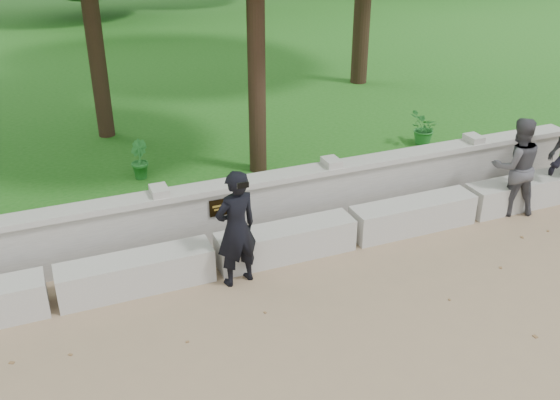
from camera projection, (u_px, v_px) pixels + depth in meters
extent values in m
plane|color=#8C7456|center=(268.00, 363.00, 6.54)|extent=(80.00, 80.00, 0.00)
cube|color=#1B5914|center=(93.00, 56.00, 18.07)|extent=(40.00, 22.00, 0.25)
cube|color=#BCB9B1|center=(137.00, 273.00, 7.67)|extent=(1.90, 0.45, 0.45)
cube|color=#BCB9B1|center=(286.00, 242.00, 8.35)|extent=(1.90, 0.45, 0.45)
cube|color=#BCB9B1|center=(413.00, 215.00, 9.03)|extent=(1.90, 0.45, 0.45)
cube|color=#BCB9B1|center=(522.00, 192.00, 9.71)|extent=(1.90, 0.45, 0.45)
cube|color=#B1AEA7|center=(199.00, 220.00, 8.51)|extent=(12.50, 0.25, 0.82)
cube|color=#BCB9B1|center=(197.00, 191.00, 8.31)|extent=(12.50, 0.35, 0.08)
cube|color=black|center=(222.00, 207.00, 8.40)|extent=(0.36, 0.02, 0.24)
imported|color=black|center=(236.00, 229.00, 7.57)|extent=(0.63, 0.48, 1.53)
cube|color=black|center=(243.00, 185.00, 7.00)|extent=(0.14, 0.05, 0.07)
imported|color=#434348|center=(516.00, 167.00, 9.28)|extent=(0.88, 0.77, 1.52)
cylinder|color=#382619|center=(91.00, 14.00, 10.90)|extent=(0.31, 0.31, 4.52)
cylinder|color=#382619|center=(256.00, 45.00, 9.51)|extent=(0.28, 0.28, 4.16)
imported|color=#27732D|center=(139.00, 160.00, 10.03)|extent=(0.33, 0.39, 0.62)
imported|color=#27732D|center=(424.00, 129.00, 11.34)|extent=(0.73, 0.72, 0.61)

